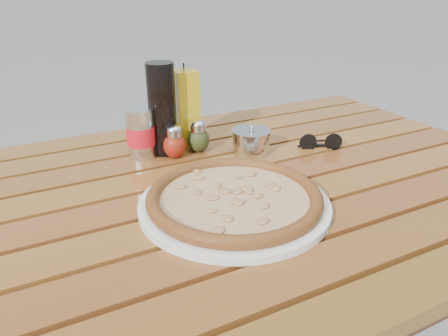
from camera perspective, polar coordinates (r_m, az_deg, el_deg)
name	(u,v)px	position (r m, az deg, el deg)	size (l,w,h in m)	color
table	(228,216)	(0.95, 0.56, -6.26)	(1.40, 0.90, 0.75)	#3A1B0D
plate	(234,205)	(0.83, 1.36, -4.80)	(0.36, 0.36, 0.01)	white
pizza	(234,197)	(0.82, 1.37, -3.83)	(0.37, 0.37, 0.03)	beige
pepper_shaker	(174,142)	(1.04, -6.50, 3.38)	(0.06, 0.06, 0.08)	#AA2513
oregano_shaker	(198,137)	(1.07, -3.35, 4.12)	(0.07, 0.07, 0.08)	#3B451B
dark_bottle	(162,109)	(1.05, -8.10, 7.61)	(0.07, 0.07, 0.22)	black
soda_can	(141,134)	(1.05, -10.80, 4.39)	(0.07, 0.07, 0.12)	silver
olive_oil_cruet	(187,108)	(1.11, -4.86, 7.84)	(0.06, 0.06, 0.21)	gold
parmesan_tin	(251,141)	(1.07, 3.56, 3.50)	(0.13, 0.13, 0.07)	silver
sunglasses	(320,143)	(1.12, 12.48, 3.25)	(0.11, 0.06, 0.04)	black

